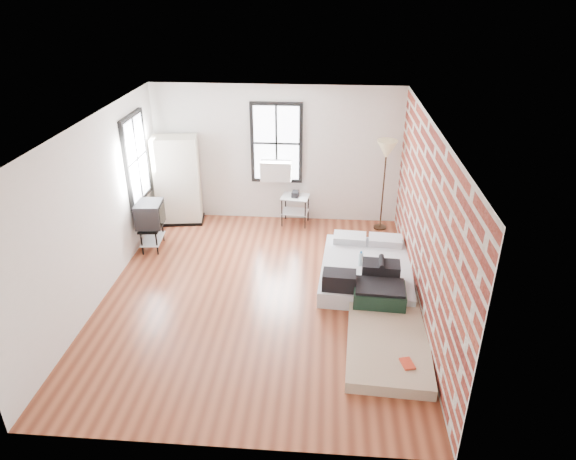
# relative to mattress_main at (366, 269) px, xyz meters

# --- Properties ---
(ground) EXTENTS (6.00, 6.00, 0.00)m
(ground) POSITION_rel_mattress_main_xyz_m (-1.74, -0.65, -0.18)
(ground) COLOR #602A19
(ground) RESTS_ON ground
(room_shell) EXTENTS (5.02, 6.02, 2.80)m
(room_shell) POSITION_rel_mattress_main_xyz_m (-1.51, -0.29, 1.56)
(room_shell) COLOR silver
(room_shell) RESTS_ON ground
(mattress_main) EXTENTS (1.63, 2.13, 0.65)m
(mattress_main) POSITION_rel_mattress_main_xyz_m (0.00, 0.00, 0.00)
(mattress_main) COLOR silver
(mattress_main) RESTS_ON ground
(mattress_bare) EXTENTS (1.23, 2.18, 0.46)m
(mattress_bare) POSITION_rel_mattress_main_xyz_m (0.19, -1.52, -0.04)
(mattress_bare) COLOR tan
(mattress_bare) RESTS_ON ground
(wardrobe) EXTENTS (0.99, 0.65, 1.82)m
(wardrobe) POSITION_rel_mattress_main_xyz_m (-3.74, 2.00, 0.73)
(wardrobe) COLOR black
(wardrobe) RESTS_ON ground
(side_table) EXTENTS (0.60, 0.50, 0.72)m
(side_table) POSITION_rel_mattress_main_xyz_m (-1.34, 2.07, 0.31)
(side_table) COLOR black
(side_table) RESTS_ON ground
(floor_lamp) EXTENTS (0.40, 0.40, 1.85)m
(floor_lamp) POSITION_rel_mattress_main_xyz_m (0.41, 2.00, 1.41)
(floor_lamp) COLOR black
(floor_lamp) RESTS_ON ground
(tv_stand) EXTENTS (0.51, 0.69, 0.93)m
(tv_stand) POSITION_rel_mattress_main_xyz_m (-3.96, 0.81, 0.48)
(tv_stand) COLOR black
(tv_stand) RESTS_ON ground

